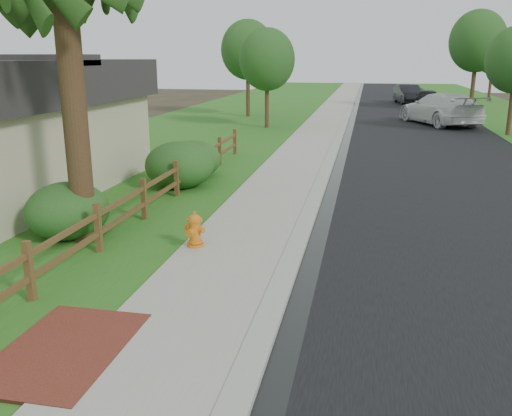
% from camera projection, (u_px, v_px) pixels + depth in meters
% --- Properties ---
extents(ground, '(120.00, 120.00, 0.00)m').
position_uv_depth(ground, '(236.00, 336.00, 8.02)').
color(ground, '#32271B').
extents(road, '(8.00, 90.00, 0.02)m').
position_uv_depth(road, '(406.00, 112.00, 40.16)').
color(road, black).
rests_on(road, ground).
extents(curb, '(0.40, 90.00, 0.12)m').
position_uv_depth(curb, '(349.00, 110.00, 40.95)').
color(curb, '#99968B').
rests_on(curb, ground).
extents(wet_gutter, '(0.50, 90.00, 0.00)m').
position_uv_depth(wet_gutter, '(354.00, 111.00, 40.90)').
color(wet_gutter, black).
rests_on(wet_gutter, road).
extents(sidewalk, '(2.20, 90.00, 0.10)m').
position_uv_depth(sidewalk, '(332.00, 110.00, 41.21)').
color(sidewalk, '#9D9789').
rests_on(sidewalk, ground).
extents(grass_strip, '(1.60, 90.00, 0.06)m').
position_uv_depth(grass_strip, '(307.00, 110.00, 41.58)').
color(grass_strip, '#205F1B').
rests_on(grass_strip, ground).
extents(lawn_near, '(9.00, 90.00, 0.04)m').
position_uv_depth(lawn_near, '(241.00, 109.00, 42.58)').
color(lawn_near, '#205F1B').
rests_on(lawn_near, ground).
extents(verge_far, '(6.00, 90.00, 0.04)m').
position_uv_depth(verge_far, '(506.00, 114.00, 38.84)').
color(verge_far, '#205F1B').
rests_on(verge_far, ground).
extents(brick_patch, '(1.60, 2.40, 0.11)m').
position_uv_depth(brick_patch, '(64.00, 352.00, 7.49)').
color(brick_patch, brown).
rests_on(brick_patch, ground).
extents(ranch_fence, '(0.12, 16.92, 1.10)m').
position_uv_depth(ranch_fence, '(161.00, 186.00, 14.59)').
color(ranch_fence, '#4F381A').
rests_on(ranch_fence, ground).
extents(fire_hydrant, '(0.50, 0.41, 0.76)m').
position_uv_depth(fire_hydrant, '(195.00, 230.00, 11.43)').
color(fire_hydrant, orange).
rests_on(fire_hydrant, sidewalk).
extents(white_suv, '(5.02, 7.00, 1.88)m').
position_uv_depth(white_suv, '(440.00, 109.00, 32.62)').
color(white_suv, silver).
rests_on(white_suv, road).
extents(dark_car_mid, '(2.50, 4.76, 1.54)m').
position_uv_depth(dark_car_mid, '(427.00, 99.00, 42.74)').
color(dark_car_mid, black).
rests_on(dark_car_mid, road).
extents(dark_car_far, '(2.42, 5.06, 1.60)m').
position_uv_depth(dark_car_far, '(408.00, 94.00, 47.17)').
color(dark_car_far, black).
rests_on(dark_car_far, road).
extents(boulder, '(1.08, 0.87, 0.65)m').
position_uv_depth(boulder, '(72.00, 197.00, 14.66)').
color(boulder, brown).
rests_on(boulder, ground).
extents(shrub_b, '(1.90, 1.90, 1.29)m').
position_uv_depth(shrub_b, '(68.00, 211.00, 12.17)').
color(shrub_b, '#204619').
rests_on(shrub_b, ground).
extents(shrub_c, '(2.07, 2.07, 1.27)m').
position_uv_depth(shrub_c, '(195.00, 159.00, 18.32)').
color(shrub_c, '#204619').
rests_on(shrub_c, ground).
extents(shrub_d, '(2.43, 2.43, 1.47)m').
position_uv_depth(shrub_d, '(180.00, 165.00, 16.83)').
color(shrub_d, '#204619').
rests_on(shrub_d, ground).
extents(tree_near_left, '(3.14, 3.14, 5.56)m').
position_uv_depth(tree_near_left, '(267.00, 60.00, 30.21)').
color(tree_near_left, '#352415').
rests_on(tree_near_left, ground).
extents(tree_mid_left, '(3.57, 3.57, 6.39)m').
position_uv_depth(tree_mid_left, '(248.00, 50.00, 35.91)').
color(tree_mid_left, '#352415').
rests_on(tree_mid_left, ground).
extents(tree_mid_right, '(4.01, 4.01, 7.27)m').
position_uv_depth(tree_mid_right, '(478.00, 41.00, 38.95)').
color(tree_mid_right, '#352415').
rests_on(tree_mid_right, ground).
extents(tree_far_right, '(3.26, 3.26, 6.02)m').
position_uv_depth(tree_far_right, '(494.00, 54.00, 48.63)').
color(tree_far_right, '#352415').
rests_on(tree_far_right, ground).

